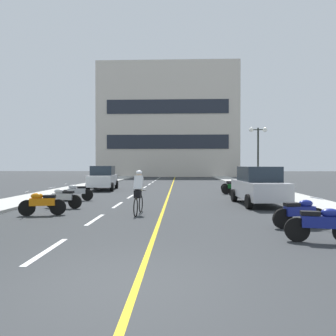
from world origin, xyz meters
The scene contains 29 objects.
ground_plane centered at (0.00, 21.00, 0.00)m, with size 140.00×140.00×0.00m, color #2D3033.
curb_left centered at (-7.20, 24.00, 0.06)m, with size 2.40×72.00×0.12m, color #A8A8A3.
curb_right centered at (7.20, 24.00, 0.06)m, with size 2.40×72.00×0.12m, color #A8A8A3.
lane_dash_0 centered at (-2.00, 2.00, 0.00)m, with size 0.14×2.20×0.01m, color silver.
lane_dash_1 centered at (-2.00, 6.00, 0.00)m, with size 0.14×2.20×0.01m, color silver.
lane_dash_2 centered at (-2.00, 10.00, 0.00)m, with size 0.14×2.20×0.01m, color silver.
lane_dash_3 centered at (-2.00, 14.00, 0.00)m, with size 0.14×2.20×0.01m, color silver.
lane_dash_4 centered at (-2.00, 18.00, 0.00)m, with size 0.14×2.20×0.01m, color silver.
lane_dash_5 centered at (-2.00, 22.00, 0.00)m, with size 0.14×2.20×0.01m, color silver.
lane_dash_6 centered at (-2.00, 26.00, 0.00)m, with size 0.14×2.20×0.01m, color silver.
lane_dash_7 centered at (-2.00, 30.00, 0.00)m, with size 0.14×2.20×0.01m, color silver.
lane_dash_8 centered at (-2.00, 34.00, 0.00)m, with size 0.14×2.20×0.01m, color silver.
lane_dash_9 centered at (-2.00, 38.00, 0.00)m, with size 0.14×2.20×0.01m, color silver.
lane_dash_10 centered at (-2.00, 42.00, 0.00)m, with size 0.14×2.20×0.01m, color silver.
lane_dash_11 centered at (-2.00, 46.00, 0.00)m, with size 0.14×2.20×0.01m, color silver.
centre_line_yellow centered at (0.25, 24.00, 0.00)m, with size 0.12×66.00×0.01m, color gold.
office_building centered at (-0.96, 48.68, 9.24)m, with size 22.86×7.48×18.48m.
street_lamp_mid centered at (7.29, 20.95, 3.67)m, with size 1.46×0.36×4.81m.
parked_car_near centered at (4.69, 10.31, 0.92)m, with size 2.10×4.28×1.82m.
parked_car_mid centered at (-4.88, 18.97, 0.92)m, with size 2.18×4.32×1.82m.
motorcycle_0 centered at (4.38, 2.91, 0.47)m, with size 1.68×0.64×0.92m.
motorcycle_1 centered at (4.55, 4.74, 0.47)m, with size 1.69×0.62×0.92m.
motorcycle_2 centered at (-4.21, 6.77, 0.47)m, with size 1.68×0.66×0.92m.
motorcycle_3 centered at (-4.16, 8.75, 0.47)m, with size 1.70×0.60×0.92m.
motorcycle_4 centered at (-4.50, 11.61, 0.47)m, with size 1.69×0.63×0.92m.
motorcycle_5 centered at (4.67, 13.64, 0.47)m, with size 1.66×0.72×0.92m.
motorcycle_6 centered at (4.51, 15.79, 0.47)m, with size 1.70×0.60×0.92m.
motorcycle_7 centered at (4.69, 17.32, 0.47)m, with size 1.70×0.60×0.92m.
cyclist_rider centered at (-0.65, 7.22, 0.89)m, with size 0.42×1.77×1.71m.
Camera 1 is at (0.92, -4.88, 1.90)m, focal length 33.89 mm.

